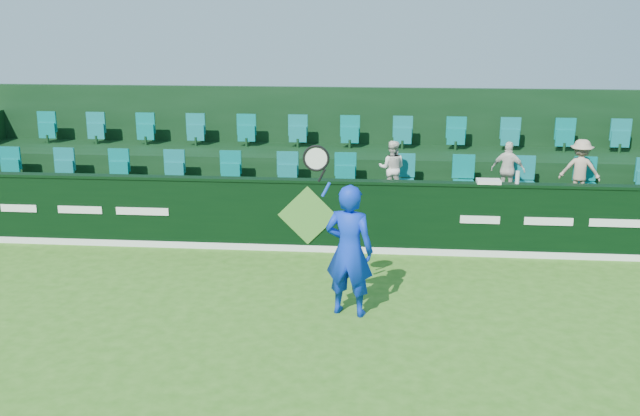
# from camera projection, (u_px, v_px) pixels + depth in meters

# --- Properties ---
(ground) EXTENTS (60.00, 60.00, 0.00)m
(ground) POSITION_uv_depth(u_px,v_px,m) (277.00, 347.00, 9.44)
(ground) COLOR #306919
(ground) RESTS_ON ground
(sponsor_hoarding) EXTENTS (16.00, 0.25, 1.35)m
(sponsor_hoarding) POSITION_uv_depth(u_px,v_px,m) (308.00, 215.00, 13.10)
(sponsor_hoarding) COLOR black
(sponsor_hoarding) RESTS_ON ground
(stand_tier_front) EXTENTS (16.00, 2.00, 0.80)m
(stand_tier_front) POSITION_uv_depth(u_px,v_px,m) (314.00, 213.00, 14.23)
(stand_tier_front) COLOR black
(stand_tier_front) RESTS_ON ground
(stand_tier_back) EXTENTS (16.00, 1.80, 1.30)m
(stand_tier_back) POSITION_uv_depth(u_px,v_px,m) (322.00, 179.00, 15.99)
(stand_tier_back) COLOR black
(stand_tier_back) RESTS_ON ground
(stand_rear) EXTENTS (16.00, 4.10, 2.60)m
(stand_rear) POSITION_uv_depth(u_px,v_px,m) (324.00, 151.00, 16.26)
(stand_rear) COLOR black
(stand_rear) RESTS_ON ground
(seat_row_front) EXTENTS (13.50, 0.50, 0.60)m
(seat_row_front) POSITION_uv_depth(u_px,v_px,m) (316.00, 175.00, 14.43)
(seat_row_front) COLOR #066C68
(seat_row_front) RESTS_ON stand_tier_front
(seat_row_back) EXTENTS (13.50, 0.50, 0.60)m
(seat_row_back) POSITION_uv_depth(u_px,v_px,m) (323.00, 135.00, 16.02)
(seat_row_back) COLOR #066C68
(seat_row_back) RESTS_ON stand_tier_back
(tennis_player) EXTENTS (1.12, 0.63, 2.59)m
(tennis_player) POSITION_uv_depth(u_px,v_px,m) (349.00, 250.00, 10.24)
(tennis_player) COLOR #0B2DC2
(tennis_player) RESTS_ON ground
(spectator_left) EXTENTS (0.57, 0.47, 1.09)m
(spectator_left) POSITION_uv_depth(u_px,v_px,m) (392.00, 168.00, 13.87)
(spectator_left) COLOR white
(spectator_left) RESTS_ON stand_tier_front
(spectator_middle) EXTENTS (0.70, 0.48, 1.10)m
(spectator_middle) POSITION_uv_depth(u_px,v_px,m) (508.00, 170.00, 13.67)
(spectator_middle) COLOR silver
(spectator_middle) RESTS_ON stand_tier_front
(spectator_right) EXTENTS (0.84, 0.60, 1.17)m
(spectator_right) POSITION_uv_depth(u_px,v_px,m) (580.00, 170.00, 13.55)
(spectator_right) COLOR tan
(spectator_right) RESTS_ON stand_tier_front
(towel) EXTENTS (0.42, 0.27, 0.06)m
(towel) POSITION_uv_depth(u_px,v_px,m) (489.00, 181.00, 12.64)
(towel) COLOR white
(towel) RESTS_ON sponsor_hoarding
(drinks_bottle) EXTENTS (0.07, 0.07, 0.23)m
(drinks_bottle) POSITION_uv_depth(u_px,v_px,m) (517.00, 177.00, 12.57)
(drinks_bottle) COLOR silver
(drinks_bottle) RESTS_ON sponsor_hoarding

